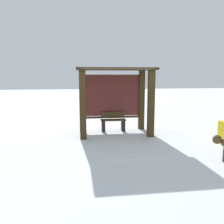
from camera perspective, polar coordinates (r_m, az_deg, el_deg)
name	(u,v)px	position (r m, az deg, el deg)	size (l,w,h in m)	color
ground_plane	(115,133)	(9.54, 0.62, -5.00)	(60.00, 60.00, 0.00)	silver
bus_shelter	(114,89)	(9.46, 0.49, 5.37)	(2.87, 1.75, 2.51)	#382A13
bench_left_inside	(113,123)	(9.84, 0.29, -2.51)	(1.00, 0.36, 0.76)	#48341D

